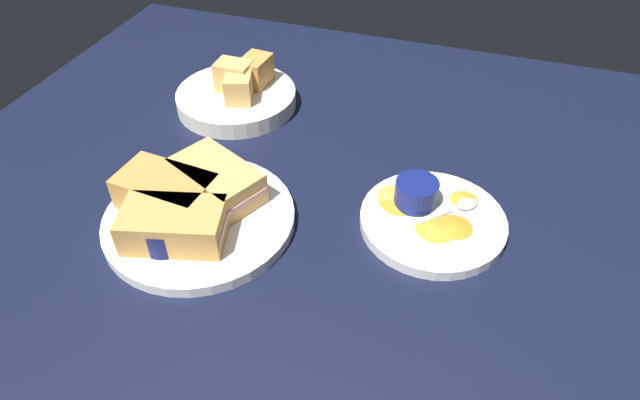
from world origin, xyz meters
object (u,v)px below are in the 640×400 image
plate_sandwich_main (200,219)px  sandwich_half_extra (174,225)px  ramekin_dark_sauce (164,230)px  ramekin_light_gravy (416,192)px  plate_chips_companion (432,223)px  bread_basket_rear (238,94)px  spoon_by_dark_ramekin (191,211)px  spoon_by_gravy_ramekin (459,207)px  sandwich_half_far (166,191)px  sandwich_half_near (217,180)px

plate_sandwich_main → sandwich_half_extra: sandwich_half_extra is taller
ramekin_dark_sauce → plate_sandwich_main: bearing=73.9°
ramekin_light_gravy → plate_chips_companion: bearing=-39.8°
plate_sandwich_main → bread_basket_rear: (-7.71, 29.53, 1.59)cm
spoon_by_dark_ramekin → plate_chips_companion: bearing=16.5°
spoon_by_dark_ramekin → spoon_by_gravy_ramekin: (34.97, 12.65, 0.00)cm
sandwich_half_extra → spoon_by_gravy_ramekin: 38.70cm
sandwich_half_far → ramekin_dark_sauce: sandwich_half_far is taller
plate_sandwich_main → sandwich_half_near: 5.94cm
ramekin_light_gravy → plate_sandwich_main: bearing=-156.8°
spoon_by_dark_ramekin → sandwich_half_extra: bearing=-83.8°
spoon_by_gravy_ramekin → sandwich_half_far: bearing=-162.9°
ramekin_dark_sauce → bread_basket_rear: bread_basket_rear is taller
spoon_by_dark_ramekin → plate_chips_companion: spoon_by_dark_ramekin is taller
sandwich_half_far → spoon_by_gravy_ramekin: size_ratio=1.71×
plate_sandwich_main → sandwich_half_far: size_ratio=1.90×
sandwich_half_near → ramekin_dark_sauce: (-2.27, -10.66, -0.46)cm
spoon_by_gravy_ramekin → sandwich_half_near: bearing=-167.1°
plate_sandwich_main → spoon_by_gravy_ramekin: bearing=20.4°
spoon_by_dark_ramekin → ramekin_light_gravy: 31.28cm
plate_sandwich_main → spoon_by_dark_ramekin: bearing=-176.0°
sandwich_half_far → spoon_by_dark_ramekin: bearing=-10.5°
spoon_by_dark_ramekin → plate_sandwich_main: bearing=4.0°
sandwich_half_near → bread_basket_rear: (-8.33, 24.57, -1.61)cm
sandwich_half_extra → spoon_by_dark_ramekin: size_ratio=1.47×
spoon_by_dark_ramekin → plate_chips_companion: (31.86, 9.46, -1.16)cm
sandwich_half_near → spoon_by_gravy_ramekin: size_ratio=1.85×
plate_chips_companion → spoon_by_gravy_ramekin: (3.10, 3.18, 1.16)cm
ramekin_dark_sauce → ramekin_light_gravy: bearing=30.9°
spoon_by_dark_ramekin → plate_chips_companion: size_ratio=0.50×
sandwich_half_near → ramekin_dark_sauce: 10.90cm
ramekin_dark_sauce → ramekin_light_gravy: (29.35, 17.58, 0.06)cm
sandwich_half_far → bread_basket_rear: bearing=95.4°
sandwich_half_far → bread_basket_rear: bread_basket_rear is taller
spoon_by_gravy_ramekin → bread_basket_rear: size_ratio=0.38×
plate_sandwich_main → ramekin_light_gravy: bearing=23.2°
plate_chips_companion → sandwich_half_near: bearing=-171.6°
sandwich_half_far → ramekin_light_gravy: sandwich_half_far is taller
plate_sandwich_main → spoon_by_gravy_ramekin: 36.09cm
sandwich_half_near → bread_basket_rear: bearing=108.7°
sandwich_half_near → ramekin_light_gravy: sandwich_half_near is taller
sandwich_half_far → plate_chips_companion: size_ratio=0.69×
spoon_by_dark_ramekin → ramekin_light_gravy: bearing=22.5°
sandwich_half_near → sandwich_half_far: size_ratio=1.08×
sandwich_half_near → plate_chips_companion: (30.09, 4.42, -3.20)cm
plate_sandwich_main → plate_chips_companion: 32.11cm
plate_sandwich_main → ramekin_light_gravy: (27.71, 11.89, 2.80)cm
bread_basket_rear → spoon_by_gravy_ramekin: bearing=-22.2°
plate_sandwich_main → sandwich_half_extra: 5.94cm
spoon_by_dark_ramekin → ramekin_light_gravy: (28.86, 11.97, 1.64)cm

